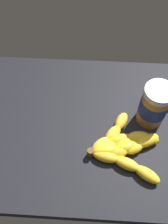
{
  "coord_description": "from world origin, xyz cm",
  "views": [
    {
      "loc": [
        1.1,
        -40.49,
        69.91
      ],
      "look_at": [
        -1.4,
        2.0,
        4.17
      ],
      "focal_mm": 39.76,
      "sensor_mm": 36.0,
      "label": 1
    }
  ],
  "objects": [
    {
      "name": "peanut_butter_jar",
      "position": [
        19.98,
        3.53,
        7.45
      ],
      "size": [
        8.83,
        8.83,
        15.04
      ],
      "color": "#B27238",
      "rests_on": "ground_plane"
    },
    {
      "name": "banana_bunch",
      "position": [
        10.62,
        -8.09,
        1.76
      ],
      "size": [
        22.4,
        24.44,
        3.79
      ],
      "color": "yellow",
      "rests_on": "ground_plane"
    },
    {
      "name": "ground_plane",
      "position": [
        0.0,
        0.0,
        -2.15
      ],
      "size": [
        86.49,
        57.31,
        4.31
      ],
      "primitive_type": "cube",
      "color": "black"
    }
  ]
}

